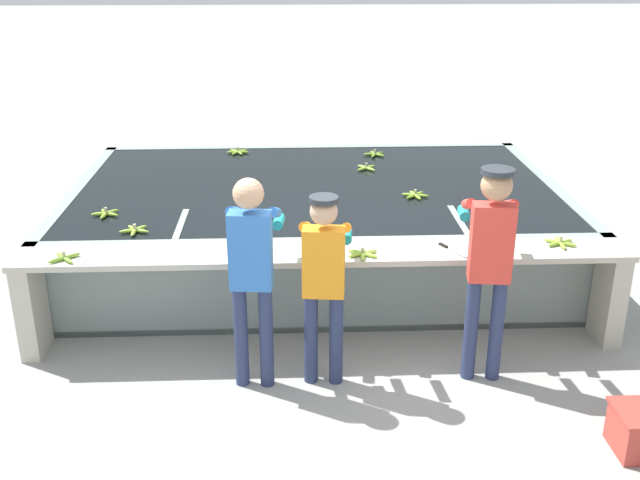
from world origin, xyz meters
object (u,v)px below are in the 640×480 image
worker_2 (490,253)px  banana_bunch_floating_1 (135,230)px  knife_0 (449,248)px  worker_0 (252,263)px  banana_bunch_floating_5 (415,195)px  banana_bunch_ledge_1 (363,253)px  worker_1 (324,273)px  banana_bunch_floating_3 (366,168)px  banana_bunch_floating_4 (238,152)px  banana_bunch_floating_0 (106,213)px  banana_bunch_ledge_2 (64,258)px  banana_bunch_ledge_0 (560,243)px  banana_bunch_floating_2 (375,154)px

worker_2 → banana_bunch_floating_1: 3.13m
knife_0 → worker_0: bearing=-160.4°
worker_2 → banana_bunch_floating_5: size_ratio=6.30×
banana_bunch_ledge_1 → worker_0: bearing=-152.1°
worker_0 → worker_1: bearing=2.1°
worker_2 → banana_bunch_floating_3: size_ratio=7.38×
banana_bunch_floating_5 → banana_bunch_floating_4: bearing=136.7°
banana_bunch_floating_1 → banana_bunch_floating_3: (2.28, 1.91, 0.00)m
banana_bunch_ledge_1 → worker_1: bearing=-127.3°
worker_2 → banana_bunch_floating_0: (-3.28, 1.55, -0.18)m
worker_1 → banana_bunch_floating_5: (1.03, 1.99, -0.04)m
worker_1 → banana_bunch_ledge_2: size_ratio=6.65×
worker_1 → banana_bunch_ledge_2: bearing=167.6°
banana_bunch_floating_5 → banana_bunch_ledge_2: bearing=-154.0°
worker_0 → worker_1: (0.55, 0.02, -0.10)m
banana_bunch_ledge_0 → banana_bunch_ledge_1: (-1.72, -0.17, 0.00)m
banana_bunch_floating_5 → banana_bunch_ledge_1: (-0.69, -1.53, 0.00)m
banana_bunch_ledge_0 → banana_bunch_ledge_1: bearing=-174.5°
banana_bunch_floating_0 → banana_bunch_ledge_2: bearing=-95.0°
banana_bunch_floating_1 → banana_bunch_ledge_0: banana_bunch_ledge_0 is taller
banana_bunch_floating_3 → banana_bunch_floating_1: bearing=-140.0°
banana_bunch_floating_1 → banana_bunch_floating_4: same height
banana_bunch_floating_4 → banana_bunch_ledge_2: bearing=-110.1°
banana_bunch_floating_4 → banana_bunch_ledge_0: 4.33m
worker_0 → knife_0: worker_0 is taller
banana_bunch_floating_1 → banana_bunch_floating_5: size_ratio=0.99×
worker_0 → banana_bunch_floating_3: bearing=68.7°
banana_bunch_ledge_2 → banana_bunch_floating_5: bearing=26.0°
worker_0 → worker_2: size_ratio=0.98×
knife_0 → banana_bunch_floating_0: bearing=162.2°
worker_1 → banana_bunch_floating_5: worker_1 is taller
banana_bunch_floating_3 → banana_bunch_floating_4: bearing=152.6°
banana_bunch_ledge_0 → banana_bunch_ledge_2: 4.17m
worker_1 → banana_bunch_floating_2: bearing=77.6°
banana_bunch_ledge_1 → banana_bunch_ledge_2: 2.45m
banana_bunch_floating_1 → banana_bunch_ledge_1: 2.09m
worker_1 → banana_bunch_floating_3: worker_1 is taller
banana_bunch_floating_2 → banana_bunch_ledge_2: bearing=-132.7°
worker_2 → banana_bunch_ledge_1: size_ratio=6.26×
banana_bunch_floating_0 → knife_0: (3.09, -0.99, -0.01)m
worker_2 → banana_bunch_floating_2: size_ratio=6.38×
banana_bunch_floating_2 → banana_bunch_floating_4: bearing=173.5°
worker_1 → banana_bunch_floating_1: 1.98m
banana_bunch_floating_1 → banana_bunch_floating_2: size_ratio=1.00×
worker_0 → banana_bunch_floating_0: size_ratio=6.26×
banana_bunch_floating_3 → worker_1: bearing=-101.8°
worker_0 → banana_bunch_floating_0: 2.15m
banana_bunch_ledge_0 → worker_1: bearing=-163.3°
banana_bunch_floating_3 → banana_bunch_ledge_1: (-0.29, -2.55, 0.00)m
banana_bunch_floating_0 → knife_0: bearing=-17.8°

